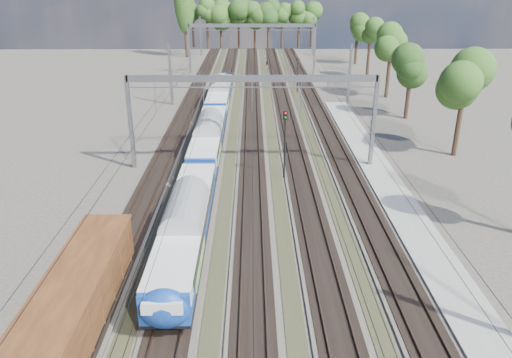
{
  "coord_description": "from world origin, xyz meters",
  "views": [
    {
      "loc": [
        -0.03,
        -15.5,
        17.76
      ],
      "look_at": [
        0.27,
        20.31,
        2.8
      ],
      "focal_mm": 35.0,
      "sensor_mm": 36.0,
      "label": 1
    }
  ],
  "objects_px": {
    "emu_train": "(208,133)",
    "freight_boxcar": "(75,305)",
    "signal_far": "(298,71)",
    "signal_near": "(285,136)",
    "worker": "(267,61)"
  },
  "relations": [
    {
      "from": "freight_boxcar",
      "to": "signal_near",
      "type": "bearing_deg",
      "value": 61.53
    },
    {
      "from": "freight_boxcar",
      "to": "signal_far",
      "type": "relative_size",
      "value": 2.61
    },
    {
      "from": "emu_train",
      "to": "worker",
      "type": "relative_size",
      "value": 33.13
    },
    {
      "from": "signal_near",
      "to": "signal_far",
      "type": "bearing_deg",
      "value": 100.13
    },
    {
      "from": "worker",
      "to": "signal_far",
      "type": "distance_m",
      "value": 24.92
    },
    {
      "from": "signal_near",
      "to": "worker",
      "type": "bearing_deg",
      "value": 106.78
    },
    {
      "from": "signal_near",
      "to": "signal_far",
      "type": "distance_m",
      "value": 35.11
    },
    {
      "from": "freight_boxcar",
      "to": "worker",
      "type": "bearing_deg",
      "value": 81.55
    },
    {
      "from": "worker",
      "to": "signal_far",
      "type": "height_order",
      "value": "signal_far"
    },
    {
      "from": "freight_boxcar",
      "to": "signal_near",
      "type": "distance_m",
      "value": 25.12
    },
    {
      "from": "emu_train",
      "to": "signal_far",
      "type": "distance_m",
      "value": 30.96
    },
    {
      "from": "worker",
      "to": "signal_near",
      "type": "distance_m",
      "value": 59.41
    },
    {
      "from": "emu_train",
      "to": "signal_far",
      "type": "bearing_deg",
      "value": 68.0
    },
    {
      "from": "emu_train",
      "to": "signal_near",
      "type": "height_order",
      "value": "signal_near"
    },
    {
      "from": "emu_train",
      "to": "freight_boxcar",
      "type": "xyz_separation_m",
      "value": [
        -4.5,
        -28.2,
        -0.16
      ]
    }
  ]
}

